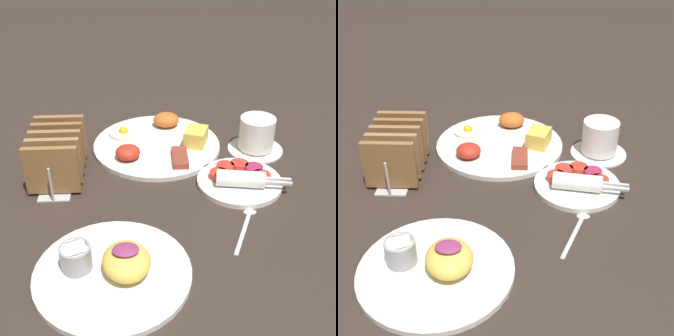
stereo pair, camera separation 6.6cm
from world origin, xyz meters
The scene contains 7 objects.
ground_plane centered at (0.00, 0.00, 0.00)m, with size 3.00×3.00×0.00m, color #332823.
plate_breakfast centered at (0.03, 0.20, 0.01)m, with size 0.28×0.28×0.05m.
plate_condiments centered at (0.18, 0.04, 0.01)m, with size 0.18×0.17×0.04m.
plate_foreground centered at (-0.06, -0.20, 0.02)m, with size 0.24×0.24×0.06m.
toast_rack centered at (-0.17, 0.09, 0.05)m, with size 0.10×0.18×0.10m.
coffee_cup centered at (0.24, 0.17, 0.04)m, with size 0.12×0.12×0.08m.
teaspoon centered at (0.17, -0.08, 0.00)m, with size 0.06×0.12×0.01m.
Camera 1 is at (0.00, -0.71, 0.52)m, focal length 50.00 mm.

